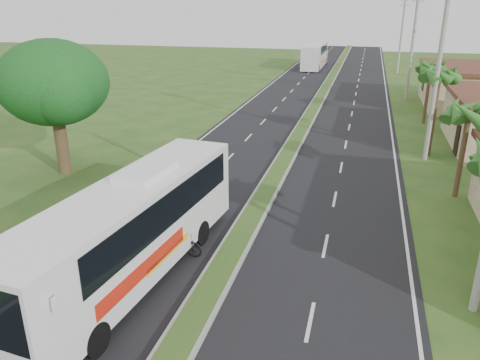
# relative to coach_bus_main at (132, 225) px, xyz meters

# --- Properties ---
(ground) EXTENTS (180.00, 180.00, 0.00)m
(ground) POSITION_rel_coach_bus_main_xyz_m (2.86, -0.90, -2.10)
(ground) COLOR #274F1C
(ground) RESTS_ON ground
(road_asphalt) EXTENTS (14.00, 160.00, 0.02)m
(road_asphalt) POSITION_rel_coach_bus_main_xyz_m (2.86, 19.10, -2.09)
(road_asphalt) COLOR black
(road_asphalt) RESTS_ON ground
(median_strip) EXTENTS (1.20, 160.00, 0.18)m
(median_strip) POSITION_rel_coach_bus_main_xyz_m (2.86, 19.10, -2.00)
(median_strip) COLOR gray
(median_strip) RESTS_ON ground
(lane_edge_left) EXTENTS (0.12, 160.00, 0.01)m
(lane_edge_left) POSITION_rel_coach_bus_main_xyz_m (-3.84, 19.10, -2.10)
(lane_edge_left) COLOR silver
(lane_edge_left) RESTS_ON ground
(lane_edge_right) EXTENTS (0.12, 160.00, 0.01)m
(lane_edge_right) POSITION_rel_coach_bus_main_xyz_m (9.56, 19.10, -2.10)
(lane_edge_right) COLOR silver
(lane_edge_right) RESTS_ON ground
(shop_far) EXTENTS (8.60, 11.60, 3.82)m
(shop_far) POSITION_rel_coach_bus_main_xyz_m (16.86, 35.10, -0.17)
(shop_far) COLOR tan
(shop_far) RESTS_ON ground
(palm_verge_b) EXTENTS (2.40, 2.40, 5.05)m
(palm_verge_b) POSITION_rel_coach_bus_main_xyz_m (12.26, 11.10, 2.26)
(palm_verge_b) COLOR #473321
(palm_verge_b) RESTS_ON ground
(palm_verge_c) EXTENTS (2.40, 2.40, 5.85)m
(palm_verge_c) POSITION_rel_coach_bus_main_xyz_m (11.66, 18.10, 3.02)
(palm_verge_c) COLOR #473321
(palm_verge_c) RESTS_ON ground
(palm_verge_d) EXTENTS (2.40, 2.40, 5.25)m
(palm_verge_d) POSITION_rel_coach_bus_main_xyz_m (12.16, 27.10, 2.45)
(palm_verge_d) COLOR #473321
(palm_verge_d) RESTS_ON ground
(shade_tree) EXTENTS (6.30, 6.00, 7.54)m
(shade_tree) POSITION_rel_coach_bus_main_xyz_m (-9.25, 9.12, 2.93)
(shade_tree) COLOR #473321
(shade_tree) RESTS_ON ground
(utility_pole_b) EXTENTS (3.20, 0.28, 12.00)m
(utility_pole_b) POSITION_rel_coach_bus_main_xyz_m (11.33, 17.10, 4.16)
(utility_pole_b) COLOR gray
(utility_pole_b) RESTS_ON ground
(utility_pole_c) EXTENTS (1.60, 0.28, 11.00)m
(utility_pole_c) POSITION_rel_coach_bus_main_xyz_m (11.36, 37.10, 3.57)
(utility_pole_c) COLOR gray
(utility_pole_c) RESTS_ON ground
(utility_pole_d) EXTENTS (1.60, 0.28, 10.50)m
(utility_pole_d) POSITION_rel_coach_bus_main_xyz_m (11.36, 57.10, 3.32)
(utility_pole_d) COLOR gray
(utility_pole_d) RESTS_ON ground
(coach_bus_main) EXTENTS (3.60, 11.99, 3.82)m
(coach_bus_main) POSITION_rel_coach_bus_main_xyz_m (0.00, 0.00, 0.00)
(coach_bus_main) COLOR white
(coach_bus_main) RESTS_ON ground
(coach_bus_far) EXTENTS (2.73, 11.93, 3.47)m
(coach_bus_far) POSITION_rel_coach_bus_main_xyz_m (-0.53, 59.98, -0.13)
(coach_bus_far) COLOR silver
(coach_bus_far) RESTS_ON ground
(motorcyclist) EXTENTS (1.75, 0.72, 2.41)m
(motorcyclist) POSITION_rel_coach_bus_main_xyz_m (1.02, 1.93, -1.19)
(motorcyclist) COLOR black
(motorcyclist) RESTS_ON ground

